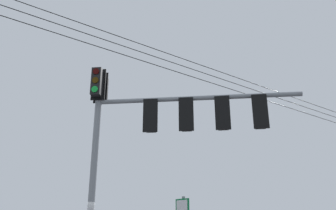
% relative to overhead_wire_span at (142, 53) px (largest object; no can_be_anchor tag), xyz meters
% --- Properties ---
extents(signal_mast_assembly, '(3.28, 5.88, 6.60)m').
position_rel_overhead_wire_span_xyz_m(signal_mast_assembly, '(1.21, 0.07, -2.98)').
color(signal_mast_assembly, gray).
rests_on(signal_mast_assembly, ground).
extents(overhead_wire_span, '(9.44, 32.60, 0.73)m').
position_rel_overhead_wire_span_xyz_m(overhead_wire_span, '(0.00, 0.00, 0.00)').
color(overhead_wire_span, black).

